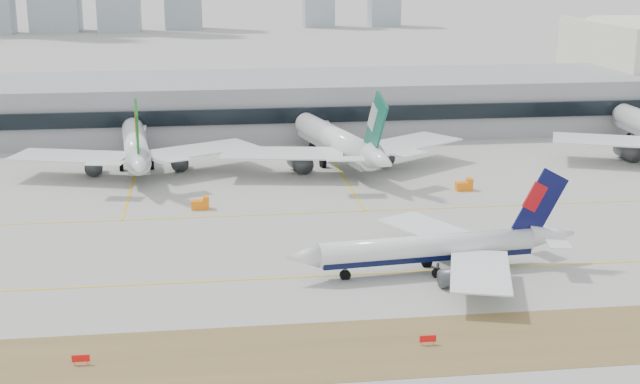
{
  "coord_description": "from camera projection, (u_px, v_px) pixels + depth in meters",
  "views": [
    {
      "loc": [
        -14.43,
        -135.84,
        49.57
      ],
      "look_at": [
        6.0,
        18.0,
        7.5
      ],
      "focal_mm": 50.0,
      "sensor_mm": 36.0,
      "label": 1
    }
  ],
  "objects": [
    {
      "name": "gse_b",
      "position": [
        201.0,
        204.0,
        176.74
      ],
      "size": [
        3.55,
        2.0,
        2.6
      ],
      "color": "orange",
      "rests_on": "ground"
    },
    {
      "name": "widebody_cathay",
      "position": [
        339.0,
        143.0,
        209.91
      ],
      "size": [
        59.3,
        59.0,
        21.66
      ],
      "rotation": [
        0.0,
        0.0,
        1.79
      ],
      "color": "white",
      "rests_on": "ground"
    },
    {
      "name": "hold_sign_left",
      "position": [
        81.0,
        359.0,
        110.04
      ],
      "size": [
        2.2,
        0.15,
        1.35
      ],
      "color": "red",
      "rests_on": "ground"
    },
    {
      "name": "widebody_eva",
      "position": [
        136.0,
        148.0,
        206.51
      ],
      "size": [
        57.22,
        56.26,
        20.49
      ],
      "rotation": [
        0.0,
        0.0,
        1.67
      ],
      "color": "white",
      "rests_on": "ground"
    },
    {
      "name": "hold_sign_right",
      "position": [
        428.0,
        339.0,
        115.64
      ],
      "size": [
        2.2,
        0.15,
        1.35
      ],
      "color": "red",
      "rests_on": "ground"
    },
    {
      "name": "taxiing_airliner",
      "position": [
        438.0,
        248.0,
        141.44
      ],
      "size": [
        48.57,
        42.01,
        16.31
      ],
      "rotation": [
        0.0,
        0.0,
        3.24
      ],
      "color": "white",
      "rests_on": "ground"
    },
    {
      "name": "terminal",
      "position": [
        254.0,
        104.0,
        252.68
      ],
      "size": [
        280.0,
        43.1,
        15.0
      ],
      "color": "gray",
      "rests_on": "ground"
    },
    {
      "name": "gse_c",
      "position": [
        465.0,
        185.0,
        190.62
      ],
      "size": [
        3.55,
        2.0,
        2.6
      ],
      "color": "orange",
      "rests_on": "ground"
    },
    {
      "name": "ground",
      "position": [
        298.0,
        266.0,
        144.77
      ],
      "size": [
        3000.0,
        3000.0,
        0.0
      ],
      "primitive_type": "plane",
      "color": "gray",
      "rests_on": "ground"
    }
  ]
}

